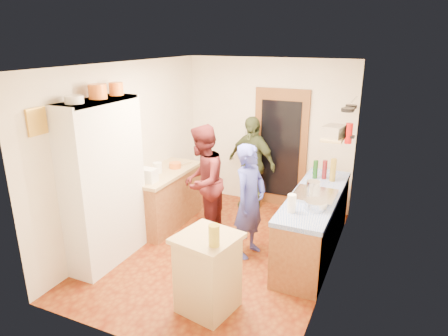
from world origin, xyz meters
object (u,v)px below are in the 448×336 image
Objects in this scene: island_base at (208,275)px; person_back at (252,163)px; hutch_body at (104,184)px; person_left at (205,181)px; person_hob at (251,202)px; right_counter_base at (314,225)px.

island_base is 0.52× the size of person_back.
person_left is at bearing 54.82° from hutch_body.
hutch_body is 1.95m from person_hob.
person_hob is (1.71, 0.88, -0.30)m from hutch_body.
person_back reaches higher than person_hob.
right_counter_base is 1.33× the size of person_back.
person_left reaches higher than island_base.
hutch_body is 1.51m from person_left.
island_base reaches higher than right_counter_base.
right_counter_base is at bearing 83.62° from person_left.
person_back is at bearing 64.86° from hutch_body.
person_back is (-0.56, 2.85, 0.40)m from island_base.
hutch_body reaches higher than person_back.
island_base is (-0.79, -1.71, 0.01)m from right_counter_base.
person_back is (-1.36, 1.13, 0.41)m from right_counter_base.
island_base is at bearing -168.52° from person_hob.
island_base is at bearing -114.90° from right_counter_base.
hutch_body is 1.38× the size of person_hob.
person_hob is 0.92m from person_left.
person_hob is (-0.79, -0.42, 0.38)m from right_counter_base.
right_counter_base is 1.28× the size of person_left.
island_base is at bearing 18.22° from person_left.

